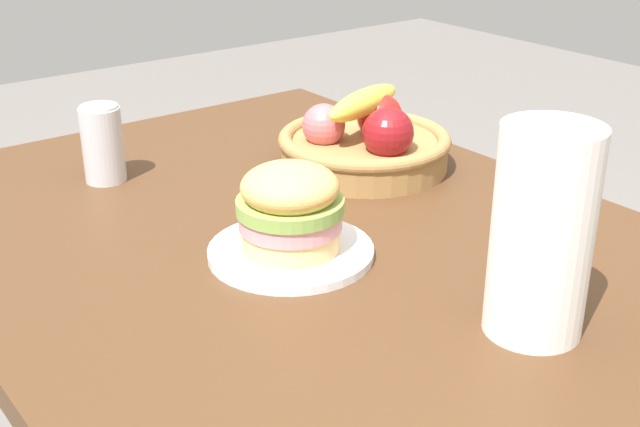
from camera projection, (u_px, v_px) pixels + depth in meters
name	position (u px, v px, depth m)	size (l,w,h in m)	color
dining_table	(334.00, 321.00, 1.15)	(1.40, 0.90, 0.75)	#4C301C
plate	(291.00, 252.00, 1.11)	(0.22, 0.22, 0.01)	white
sandwich	(290.00, 207.00, 1.08)	(0.14, 0.14, 0.12)	#E5BC75
soda_can	(103.00, 144.00, 1.33)	(0.07, 0.07, 0.13)	silver
fruit_basket	(365.00, 142.00, 1.39)	(0.29, 0.29, 0.14)	#9E7542
paper_towel_roll	(542.00, 233.00, 0.89)	(0.11, 0.11, 0.24)	white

